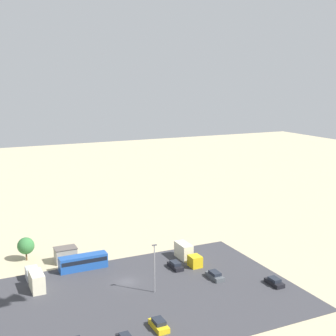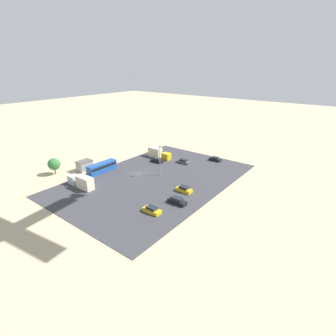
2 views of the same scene
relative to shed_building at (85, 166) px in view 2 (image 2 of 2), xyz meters
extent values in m
plane|color=tan|center=(-8.43, 15.38, -1.66)|extent=(400.00, 400.00, 0.00)
cube|color=#38383D|center=(-8.43, 22.65, -1.62)|extent=(57.96, 38.54, 0.08)
cube|color=#9E998E|center=(0.00, 0.00, -0.07)|extent=(4.52, 3.05, 3.18)
cube|color=#59514C|center=(0.00, 0.00, 1.58)|extent=(4.76, 3.29, 0.12)
cube|color=#1E4C9E|center=(-2.37, 5.65, -0.05)|extent=(10.00, 2.51, 3.06)
cube|color=black|center=(-2.37, 5.65, 0.50)|extent=(9.60, 2.55, 0.86)
cube|color=black|center=(-0.53, 36.28, -1.11)|extent=(1.80, 4.79, 0.92)
cube|color=#1E232D|center=(-0.53, 36.28, -0.31)|extent=(1.51, 2.68, 0.68)
cube|color=gold|center=(-6.91, 33.93, -1.13)|extent=(1.96, 4.32, 0.90)
cube|color=#1E232D|center=(-6.91, 33.93, -0.35)|extent=(1.64, 2.42, 0.66)
cube|color=#4C5156|center=(-24.80, 21.42, -1.16)|extent=(1.91, 4.59, 0.83)
cube|color=#1E232D|center=(-24.80, 21.42, -0.43)|extent=(1.61, 2.57, 0.61)
cube|color=gold|center=(6.38, 34.10, -1.15)|extent=(1.90, 4.46, 0.85)
cube|color=#1E232D|center=(6.38, 34.10, -0.42)|extent=(1.59, 2.49, 0.62)
cube|color=black|center=(-33.66, 28.88, -1.17)|extent=(1.89, 4.18, 0.82)
cube|color=#1E232D|center=(-33.66, 28.88, -0.46)|extent=(1.59, 2.34, 0.60)
cube|color=black|center=(-19.93, 13.49, -1.15)|extent=(1.87, 4.46, 0.85)
cube|color=#1E232D|center=(-19.93, 13.49, -0.42)|extent=(1.57, 2.50, 0.62)
cube|color=#ADB2B7|center=(8.13, 6.16, -0.36)|extent=(2.38, 2.84, 2.43)
cube|color=beige|center=(8.13, 11.53, 0.16)|extent=(2.38, 5.05, 3.47)
cube|color=gold|center=(-24.09, 14.46, -0.38)|extent=(2.36, 2.78, 2.39)
cube|color=beige|center=(-24.09, 9.21, 0.13)|extent=(2.36, 4.95, 3.42)
cylinder|color=brown|center=(7.56, -4.66, -0.68)|extent=(0.36, 0.36, 1.96)
sphere|color=#337038|center=(7.56, -4.66, 1.69)|extent=(3.70, 3.70, 3.70)
cylinder|color=gray|center=(-11.51, 21.82, 2.94)|extent=(0.20, 0.20, 9.04)
cube|color=#4C4C51|center=(-11.51, 21.82, 7.65)|extent=(0.90, 0.28, 0.20)
camera|label=1|loc=(21.07, 96.29, 37.60)|focal=50.00mm
camera|label=2|loc=(45.53, 69.10, 30.12)|focal=28.00mm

